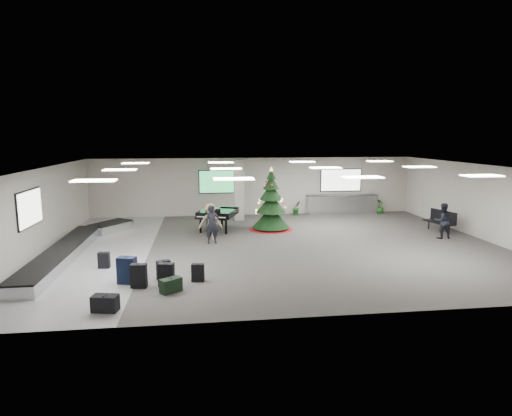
{
  "coord_description": "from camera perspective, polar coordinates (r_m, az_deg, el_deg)",
  "views": [
    {
      "loc": [
        -2.96,
        -16.67,
        4.4
      ],
      "look_at": [
        -0.68,
        1.0,
        1.39
      ],
      "focal_mm": 30.0,
      "sensor_mm": 36.0,
      "label": 1
    }
  ],
  "objects": [
    {
      "name": "suitcase_3",
      "position": [
        13.66,
        -12.23,
        -8.08
      ],
      "size": [
        0.46,
        0.36,
        0.63
      ],
      "rotation": [
        0.0,
        0.0,
        0.37
      ],
      "color": "black",
      "rests_on": "ground"
    },
    {
      "name": "black_duffel",
      "position": [
        11.74,
        -19.47,
        -11.89
      ],
      "size": [
        0.7,
        0.48,
        0.44
      ],
      "rotation": [
        0.0,
        0.0,
        -0.2
      ],
      "color": "black",
      "rests_on": "ground"
    },
    {
      "name": "traveler_a",
      "position": [
        17.71,
        -5.87,
        -2.19
      ],
      "size": [
        0.65,
        0.5,
        1.6
      ],
      "primitive_type": "imported",
      "rotation": [
        0.0,
        0.0,
        0.22
      ],
      "color": "black",
      "rests_on": "ground"
    },
    {
      "name": "suitcase_0",
      "position": [
        13.14,
        -15.36,
        -8.7
      ],
      "size": [
        0.48,
        0.29,
        0.73
      ],
      "rotation": [
        0.0,
        0.0,
        -0.09
      ],
      "color": "black",
      "rests_on": "ground"
    },
    {
      "name": "service_counter",
      "position": [
        24.94,
        11.37,
        0.51
      ],
      "size": [
        4.05,
        0.65,
        1.08
      ],
      "color": "silver",
      "rests_on": "ground"
    },
    {
      "name": "green_duffel",
      "position": [
        12.61,
        -11.28,
        -10.06
      ],
      "size": [
        0.67,
        0.61,
        0.42
      ],
      "rotation": [
        0.0,
        0.0,
        0.65
      ],
      "color": "black",
      "rests_on": "ground"
    },
    {
      "name": "ground",
      "position": [
        17.49,
        2.65,
        -5.0
      ],
      "size": [
        18.0,
        18.0,
        0.0
      ],
      "primitive_type": "plane",
      "color": "#3D3B38",
      "rests_on": "ground"
    },
    {
      "name": "suitcase_1",
      "position": [
        13.06,
        -11.86,
        -8.7
      ],
      "size": [
        0.49,
        0.32,
        0.72
      ],
      "rotation": [
        0.0,
        0.0,
        -0.2
      ],
      "color": "black",
      "rests_on": "ground"
    },
    {
      "name": "traveler_b",
      "position": [
        18.27,
        -6.1,
        -1.87
      ],
      "size": [
        1.02,
        0.59,
        1.58
      ],
      "primitive_type": "imported",
      "rotation": [
        0.0,
        0.0,
        -0.0
      ],
      "color": "#927B5A",
      "rests_on": "ground"
    },
    {
      "name": "grand_piano",
      "position": [
        20.11,
        -5.19,
        -0.72
      ],
      "size": [
        2.1,
        2.4,
        1.15
      ],
      "rotation": [
        0.0,
        0.0,
        -0.34
      ],
      "color": "black",
      "rests_on": "ground"
    },
    {
      "name": "traveler_bench",
      "position": [
        20.17,
        23.59,
        -1.58
      ],
      "size": [
        0.76,
        0.6,
        1.55
      ],
      "primitive_type": "imported",
      "rotation": [
        0.0,
        0.0,
        3.13
      ],
      "color": "black",
      "rests_on": "ground"
    },
    {
      "name": "baggage_carousel",
      "position": [
        17.79,
        -23.12,
        -4.82
      ],
      "size": [
        2.28,
        9.71,
        0.43
      ],
      "color": "silver",
      "rests_on": "ground"
    },
    {
      "name": "suitcase_7",
      "position": [
        13.33,
        -7.76,
        -8.53
      ],
      "size": [
        0.41,
        0.26,
        0.57
      ],
      "rotation": [
        0.0,
        0.0,
        -0.16
      ],
      "color": "black",
      "rests_on": "ground"
    },
    {
      "name": "suitcase_8",
      "position": [
        15.36,
        -19.62,
        -6.58
      ],
      "size": [
        0.38,
        0.23,
        0.56
      ],
      "rotation": [
        0.0,
        0.0,
        -0.07
      ],
      "color": "black",
      "rests_on": "ground"
    },
    {
      "name": "christmas_tree",
      "position": [
        20.23,
        2.02,
        -0.03
      ],
      "size": [
        2.1,
        2.1,
        2.99
      ],
      "color": "maroon",
      "rests_on": "ground"
    },
    {
      "name": "potted_plant_left",
      "position": [
        24.09,
        5.43,
        0.03
      ],
      "size": [
        0.58,
        0.53,
        0.84
      ],
      "primitive_type": "imported",
      "rotation": [
        0.0,
        0.0,
        0.44
      ],
      "color": "#184616",
      "rests_on": "ground"
    },
    {
      "name": "potted_plant_right",
      "position": [
        25.55,
        16.17,
        0.22
      ],
      "size": [
        0.57,
        0.57,
        0.82
      ],
      "primitive_type": "imported",
      "rotation": [
        0.0,
        0.0,
        1.86
      ],
      "color": "#184616",
      "rests_on": "ground"
    },
    {
      "name": "room_envelope",
      "position": [
        17.65,
        1.11,
        2.85
      ],
      "size": [
        18.02,
        14.02,
        3.21
      ],
      "color": "#AAA39C",
      "rests_on": "ground"
    },
    {
      "name": "pink_suitcase",
      "position": [
        14.08,
        -16.51,
        -7.56
      ],
      "size": [
        0.48,
        0.33,
        0.71
      ],
      "rotation": [
        0.0,
        0.0,
        -0.18
      ],
      "color": "#DD1C69",
      "rests_on": "ground"
    },
    {
      "name": "navy_suitcase",
      "position": [
        13.55,
        -16.83,
        -7.96
      ],
      "size": [
        0.6,
        0.44,
        0.84
      ],
      "rotation": [
        0.0,
        0.0,
        -0.28
      ],
      "color": "black",
      "rests_on": "ground"
    },
    {
      "name": "bench",
      "position": [
        21.65,
        23.47,
        -1.45
      ],
      "size": [
        0.9,
        1.63,
        0.98
      ],
      "rotation": [
        0.0,
        0.0,
        0.25
      ],
      "color": "black",
      "rests_on": "ground"
    }
  ]
}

